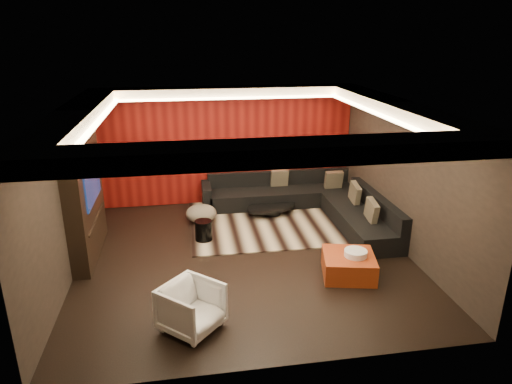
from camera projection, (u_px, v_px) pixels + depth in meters
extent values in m
cube|color=black|center=(245.00, 257.00, 8.51)|extent=(6.00, 6.00, 0.02)
cube|color=silver|center=(244.00, 105.00, 7.57)|extent=(6.00, 6.00, 0.02)
cube|color=black|center=(227.00, 145.00, 10.84)|extent=(6.00, 0.02, 2.80)
cube|color=black|center=(66.00, 195.00, 7.58)|extent=(0.02, 6.00, 2.80)
cube|color=black|center=(404.00, 177.00, 8.50)|extent=(0.02, 6.00, 2.80)
cube|color=#6B0C0A|center=(227.00, 146.00, 10.80)|extent=(5.98, 0.05, 2.78)
cube|color=silver|center=(227.00, 92.00, 10.12)|extent=(6.00, 0.60, 0.22)
cube|color=silver|center=(278.00, 152.00, 5.10)|extent=(6.00, 0.60, 0.22)
cube|color=silver|center=(75.00, 117.00, 7.19)|extent=(0.60, 4.80, 0.22)
cube|color=silver|center=(396.00, 108.00, 8.02)|extent=(0.60, 4.80, 0.22)
cube|color=#FFD899|center=(229.00, 98.00, 9.83)|extent=(4.80, 0.08, 0.04)
cube|color=#FFD899|center=(272.00, 153.00, 5.44)|extent=(4.80, 0.08, 0.04)
cube|color=#FFD899|center=(98.00, 122.00, 7.27)|extent=(0.08, 4.80, 0.04)
cube|color=#FFD899|center=(377.00, 114.00, 8.00)|extent=(0.08, 4.80, 0.04)
cube|color=black|center=(85.00, 199.00, 8.26)|extent=(0.30, 2.00, 2.20)
cube|color=black|center=(92.00, 180.00, 8.17)|extent=(0.04, 1.30, 0.80)
cube|color=black|center=(96.00, 219.00, 8.42)|extent=(0.04, 1.60, 0.04)
cube|color=#C4B18F|center=(281.00, 219.00, 10.14)|extent=(4.02, 3.03, 0.02)
cylinder|color=black|center=(271.00, 210.00, 10.40)|extent=(1.52, 1.52, 0.20)
cylinder|color=black|center=(204.00, 230.00, 9.08)|extent=(0.35, 0.35, 0.41)
ellipsoid|color=beige|center=(201.00, 213.00, 9.97)|extent=(0.87, 0.87, 0.37)
cylinder|color=white|center=(355.00, 263.00, 7.75)|extent=(0.48, 0.48, 0.48)
cube|color=#A52815|center=(348.00, 265.00, 7.79)|extent=(1.02, 1.02, 0.38)
imported|color=white|center=(192.00, 308.00, 6.33)|extent=(1.05, 1.05, 0.69)
cube|color=black|center=(282.00, 196.00, 11.00)|extent=(3.50, 0.90, 0.40)
cube|color=black|center=(279.00, 177.00, 11.20)|extent=(3.50, 0.20, 0.35)
cube|color=black|center=(360.00, 221.00, 9.57)|extent=(0.90, 2.60, 0.40)
cube|color=black|center=(377.00, 204.00, 9.50)|extent=(0.20, 2.60, 0.35)
cube|color=black|center=(207.00, 197.00, 10.69)|extent=(0.20, 0.90, 0.60)
cube|color=tan|center=(279.00, 178.00, 11.03)|extent=(0.42, 0.20, 0.44)
cube|color=tan|center=(355.00, 193.00, 9.97)|extent=(0.12, 0.50, 0.50)
cube|color=tan|center=(334.00, 180.00, 10.87)|extent=(0.42, 0.20, 0.44)
cube|color=tan|center=(372.00, 211.00, 9.00)|extent=(0.12, 0.50, 0.50)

